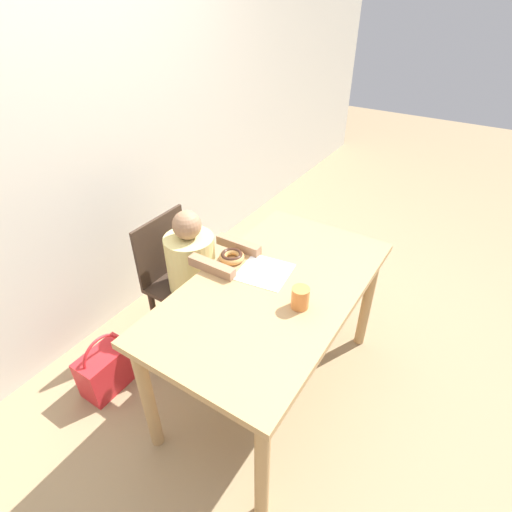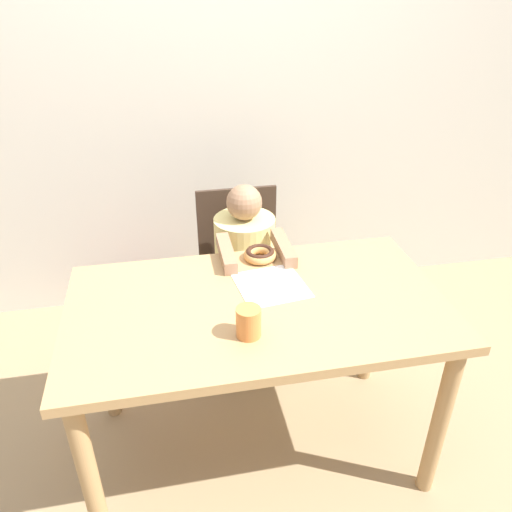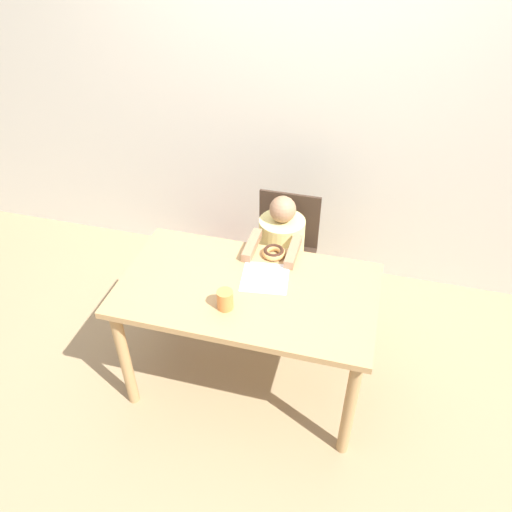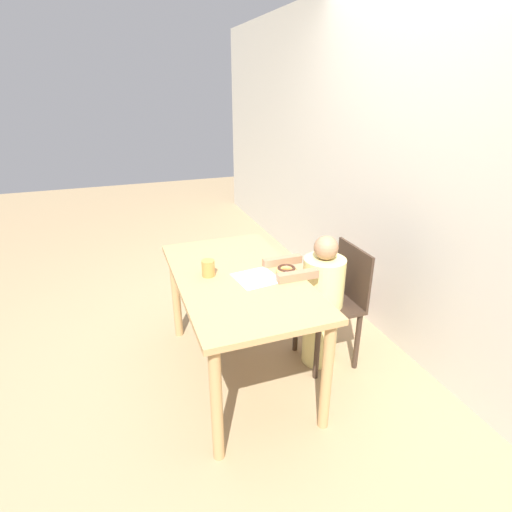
# 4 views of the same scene
# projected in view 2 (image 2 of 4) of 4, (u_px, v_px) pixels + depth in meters

# --- Properties ---
(ground_plane) EXTENTS (12.00, 12.00, 0.00)m
(ground_plane) POSITION_uv_depth(u_px,v_px,m) (257.00, 445.00, 2.07)
(ground_plane) COLOR #997F5B
(wall_back) EXTENTS (8.00, 0.05, 2.50)m
(wall_back) POSITION_uv_depth(u_px,v_px,m) (210.00, 77.00, 2.48)
(wall_back) COLOR beige
(wall_back) RESTS_ON ground_plane
(dining_table) EXTENTS (1.30, 0.73, 0.73)m
(dining_table) POSITION_uv_depth(u_px,v_px,m) (258.00, 326.00, 1.76)
(dining_table) COLOR tan
(dining_table) RESTS_ON ground_plane
(chair) EXTENTS (0.38, 0.37, 0.83)m
(chair) POSITION_uv_depth(u_px,v_px,m) (242.00, 272.00, 2.42)
(chair) COLOR #38281E
(chair) RESTS_ON ground_plane
(child_figure) EXTENTS (0.28, 0.51, 0.93)m
(child_figure) POSITION_uv_depth(u_px,v_px,m) (245.00, 281.00, 2.32)
(child_figure) COLOR #E0D17F
(child_figure) RESTS_ON ground_plane
(donut) EXTENTS (0.13, 0.13, 0.04)m
(donut) POSITION_uv_depth(u_px,v_px,m) (260.00, 254.00, 1.95)
(donut) COLOR tan
(donut) RESTS_ON dining_table
(napkin) EXTENTS (0.27, 0.27, 0.00)m
(napkin) POSITION_uv_depth(u_px,v_px,m) (271.00, 285.00, 1.80)
(napkin) COLOR white
(napkin) RESTS_ON dining_table
(handbag) EXTENTS (0.29, 0.16, 0.37)m
(handbag) POSITION_uv_depth(u_px,v_px,m) (136.00, 322.00, 2.57)
(handbag) COLOR red
(handbag) RESTS_ON ground_plane
(cup) EXTENTS (0.08, 0.08, 0.10)m
(cup) POSITION_uv_depth(u_px,v_px,m) (249.00, 322.00, 1.53)
(cup) COLOR orange
(cup) RESTS_ON dining_table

